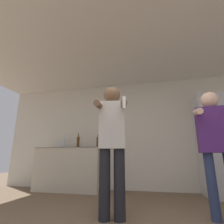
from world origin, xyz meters
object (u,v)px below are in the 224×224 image
bottle_brown_liquor (98,142)px  person_woman_foreground (112,140)px  bottle_clear_vodka (78,142)px  person_man_side (215,138)px  refrigerator (217,144)px  bottle_tall_gin (63,143)px

bottle_brown_liquor → person_woman_foreground: size_ratio=0.20×
person_woman_foreground → bottle_clear_vodka: bearing=125.4°
person_man_side → bottle_clear_vodka: bearing=149.5°
refrigerator → bottle_clear_vodka: refrigerator is taller
bottle_clear_vodka → person_man_side: person_man_side is taller
bottle_tall_gin → person_woman_foreground: bearing=-46.9°
bottle_clear_vodka → person_woman_foreground: 2.10m
bottle_brown_liquor → bottle_clear_vodka: 0.50m
bottle_tall_gin → person_man_side: 3.23m
bottle_brown_liquor → person_woman_foreground: bearing=-67.4°
bottle_brown_liquor → person_man_side: size_ratio=0.21×
refrigerator → person_man_side: refrigerator is taller
bottle_tall_gin → person_man_side: person_man_side is taller
bottle_tall_gin → person_man_side: (2.88, -1.47, -0.10)m
bottle_clear_vodka → bottle_tall_gin: size_ratio=1.28×
refrigerator → person_man_side: size_ratio=1.24×
bottle_tall_gin → bottle_brown_liquor: bearing=0.0°
bottle_tall_gin → person_man_side: size_ratio=0.18×
bottle_tall_gin → person_man_side: bearing=-27.1°
refrigerator → person_woman_foreground: (-1.75, -1.63, -0.03)m
bottle_tall_gin → person_woman_foreground: (1.59, -1.71, -0.11)m
refrigerator → bottle_brown_liquor: (-2.46, 0.07, 0.10)m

